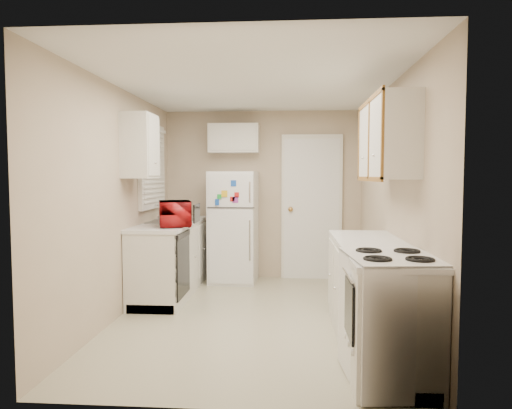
{
  "coord_description": "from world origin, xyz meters",
  "views": [
    {
      "loc": [
        0.37,
        -4.67,
        1.48
      ],
      "look_at": [
        0.0,
        0.5,
        1.15
      ],
      "focal_mm": 32.0,
      "sensor_mm": 36.0,
      "label": 1
    }
  ],
  "objects": [
    {
      "name": "window_blinds",
      "position": [
        -1.36,
        1.05,
        1.6
      ],
      "size": [
        0.1,
        0.98,
        1.08
      ],
      "primitive_type": "cube",
      "color": "silver",
      "rests_on": "wall_left"
    },
    {
      "name": "cabinet_over_fridge",
      "position": [
        -0.4,
        1.75,
        2.0
      ],
      "size": [
        0.7,
        0.3,
        0.4
      ],
      "primitive_type": "cube",
      "color": "silver",
      "rests_on": "wall_back"
    },
    {
      "name": "ceiling",
      "position": [
        0.0,
        0.0,
        2.4
      ],
      "size": [
        3.8,
        3.8,
        0.0
      ],
      "primitive_type": "plane",
      "color": "white",
      "rests_on": "floor"
    },
    {
      "name": "wall_right",
      "position": [
        1.4,
        0.0,
        1.2
      ],
      "size": [
        3.8,
        3.8,
        0.0
      ],
      "primitive_type": "plane",
      "color": "#BFAC93",
      "rests_on": "floor"
    },
    {
      "name": "stove",
      "position": [
        1.11,
        -1.42,
        0.46
      ],
      "size": [
        0.68,
        0.81,
        0.92
      ],
      "primitive_type": "cube",
      "rotation": [
        0.0,
        0.0,
        0.09
      ],
      "color": "white",
      "rests_on": "floor"
    },
    {
      "name": "sink",
      "position": [
        -1.1,
        1.05,
        0.86
      ],
      "size": [
        0.54,
        0.74,
        0.16
      ],
      "primitive_type": "cube",
      "color": "gray",
      "rests_on": "left_counter"
    },
    {
      "name": "wall_back",
      "position": [
        0.0,
        1.9,
        1.2
      ],
      "size": [
        2.8,
        2.8,
        0.0
      ],
      "primitive_type": "plane",
      "color": "#BFAC93",
      "rests_on": "floor"
    },
    {
      "name": "upper_cabinet_left",
      "position": [
        -1.25,
        0.22,
        1.8
      ],
      "size": [
        0.3,
        0.45,
        0.7
      ],
      "primitive_type": "cube",
      "color": "silver",
      "rests_on": "wall_left"
    },
    {
      "name": "dishwasher",
      "position": [
        -0.81,
        0.3,
        0.49
      ],
      "size": [
        0.03,
        0.58,
        0.72
      ],
      "primitive_type": "cube",
      "color": "black",
      "rests_on": "floor"
    },
    {
      "name": "wall_left",
      "position": [
        -1.4,
        0.0,
        1.2
      ],
      "size": [
        3.8,
        3.8,
        0.0
      ],
      "primitive_type": "plane",
      "color": "#BFAC93",
      "rests_on": "floor"
    },
    {
      "name": "wall_front",
      "position": [
        0.0,
        -1.9,
        1.2
      ],
      "size": [
        2.8,
        2.8,
        0.0
      ],
      "primitive_type": "plane",
      "color": "#BFAC93",
      "rests_on": "floor"
    },
    {
      "name": "left_counter",
      "position": [
        -1.1,
        0.9,
        0.45
      ],
      "size": [
        0.6,
        1.8,
        0.9
      ],
      "primitive_type": "cube",
      "color": "silver",
      "rests_on": "floor"
    },
    {
      "name": "right_counter",
      "position": [
        1.1,
        -0.8,
        0.45
      ],
      "size": [
        0.6,
        2.0,
        0.9
      ],
      "primitive_type": "cube",
      "color": "silver",
      "rests_on": "floor"
    },
    {
      "name": "refrigerator",
      "position": [
        -0.39,
        1.59,
        0.77
      ],
      "size": [
        0.66,
        0.64,
        1.53
      ],
      "primitive_type": "cube",
      "rotation": [
        0.0,
        0.0,
        -0.05
      ],
      "color": "white",
      "rests_on": "floor"
    },
    {
      "name": "floor",
      "position": [
        0.0,
        0.0,
        0.0
      ],
      "size": [
        3.8,
        3.8,
        0.0
      ],
      "primitive_type": "plane",
      "color": "beige",
      "rests_on": "ground"
    },
    {
      "name": "soap_bottle",
      "position": [
        -1.15,
        1.62,
        1.0
      ],
      "size": [
        0.1,
        0.1,
        0.17
      ],
      "primitive_type": "imported",
      "rotation": [
        0.0,
        0.0,
        0.38
      ],
      "color": "silver",
      "rests_on": "left_counter"
    },
    {
      "name": "microwave",
      "position": [
        -0.93,
        0.47,
        1.05
      ],
      "size": [
        0.58,
        0.43,
        0.34
      ],
      "primitive_type": "imported",
      "rotation": [
        0.0,
        0.0,
        1.87
      ],
      "color": "#9E0D0F",
      "rests_on": "left_counter"
    },
    {
      "name": "upper_cabinet_right",
      "position": [
        1.25,
        -0.5,
        1.8
      ],
      "size": [
        0.3,
        1.2,
        0.7
      ],
      "primitive_type": "cube",
      "color": "silver",
      "rests_on": "wall_right"
    },
    {
      "name": "interior_door",
      "position": [
        0.7,
        1.86,
        1.02
      ],
      "size": [
        0.86,
        0.06,
        2.08
      ],
      "primitive_type": "cube",
      "color": "white",
      "rests_on": "floor"
    }
  ]
}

